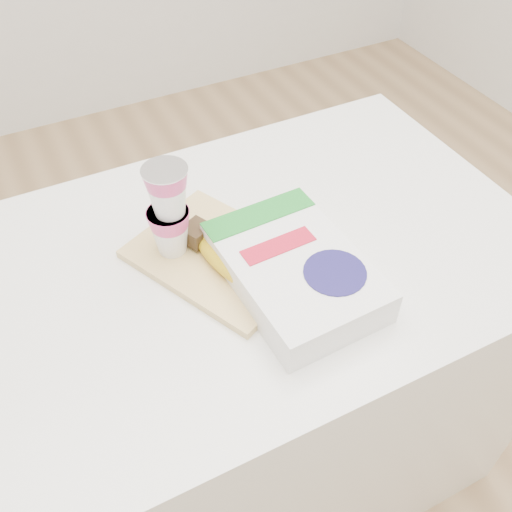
# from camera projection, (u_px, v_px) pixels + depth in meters

# --- Properties ---
(table) EXTENTS (1.09, 0.73, 0.82)m
(table) POSITION_uv_depth(u_px,v_px,m) (255.00, 370.00, 1.37)
(table) COLOR white
(table) RESTS_ON ground
(cutting_board) EXTENTS (0.34, 0.38, 0.02)m
(cutting_board) POSITION_uv_depth(u_px,v_px,m) (220.00, 256.00, 1.05)
(cutting_board) COLOR #DCC078
(cutting_board) RESTS_ON table
(bananas) EXTENTS (0.13, 0.20, 0.05)m
(bananas) POSITION_uv_depth(u_px,v_px,m) (223.00, 253.00, 1.01)
(bananas) COLOR #382816
(bananas) RESTS_ON cutting_board
(yogurt_stack) EXTENTS (0.08, 0.08, 0.18)m
(yogurt_stack) POSITION_uv_depth(u_px,v_px,m) (168.00, 209.00, 0.98)
(yogurt_stack) COLOR white
(yogurt_stack) RESTS_ON cutting_board
(cereal_box) EXTENTS (0.22, 0.32, 0.07)m
(cereal_box) POSITION_uv_depth(u_px,v_px,m) (294.00, 271.00, 0.99)
(cereal_box) COLOR white
(cereal_box) RESTS_ON table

